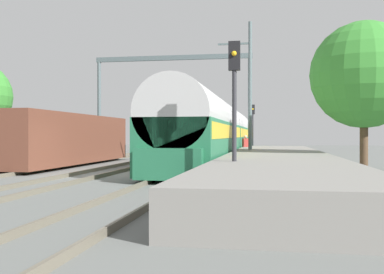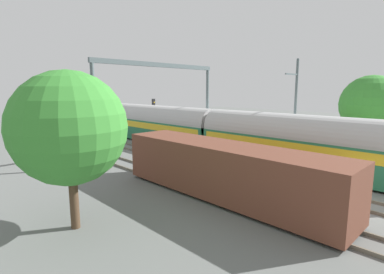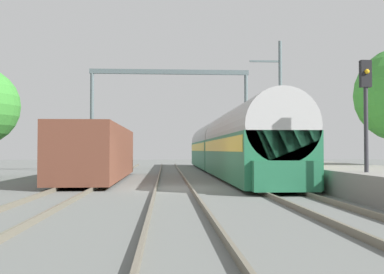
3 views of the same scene
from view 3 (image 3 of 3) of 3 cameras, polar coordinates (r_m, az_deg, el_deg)
The scene contains 12 objects.
ground at distance 19.34m, azimuth -2.39°, elevation -6.51°, with size 120.00×120.00×0.00m, color slate.
track_far_west at distance 19.67m, azimuth -14.01°, elevation -6.14°, with size 1.51×60.00×0.16m.
track_west at distance 19.34m, azimuth -2.39°, elevation -6.27°, with size 1.52×60.00×0.16m.
track_east at distance 19.80m, azimuth 9.15°, elevation -6.14°, with size 1.51×60.00×0.16m.
platform at distance 22.79m, azimuth 17.48°, elevation -4.56°, with size 4.40×28.00×0.90m.
passenger_train at distance 32.45m, azimuth 4.19°, elevation -1.06°, with size 2.93×32.85×3.82m.
freight_car at distance 24.78m, azimuth -11.75°, elevation -2.00°, with size 2.80×13.00×2.70m.
person_crossing at distance 32.34m, azimuth 7.51°, elevation -2.72°, with size 0.46×0.43×1.73m.
railway_signal_near at distance 16.10m, azimuth 21.07°, elevation 3.27°, with size 0.36×0.30×4.62m.
railway_signal_far at distance 43.84m, azimuth 4.74°, elevation 0.06°, with size 0.36×0.30×4.57m.
catenary_gantry at distance 35.01m, azimuth -2.82°, elevation 4.86°, with size 12.28×0.28×7.86m.
catenary_pole_east_mid at distance 26.78m, azimuth 10.98°, elevation 3.76°, with size 1.90×0.20×8.00m.
Camera 3 is at (-0.33, -19.27, 1.63)m, focal length 42.31 mm.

